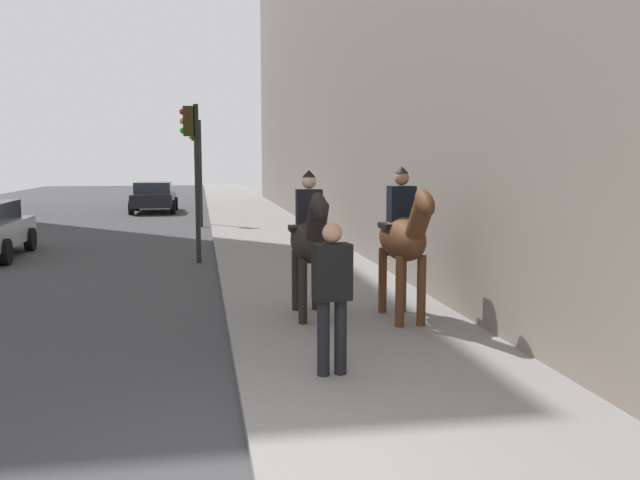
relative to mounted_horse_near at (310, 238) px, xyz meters
name	(u,v)px	position (x,y,z in m)	size (l,w,h in m)	color
sidewalk_slab	(469,456)	(-4.82, -0.54, -1.27)	(120.00, 3.57, 0.12)	slate
mounted_horse_near	(310,238)	(0.00, 0.00, 0.00)	(2.15, 0.61, 2.22)	black
mounted_horse_far	(404,236)	(-0.41, -1.32, 0.05)	(2.15, 0.60, 2.28)	#4C2B16
pedestrian_greeting	(332,288)	(-2.72, 0.20, -0.23)	(0.31, 0.43, 1.70)	black
car_mid_lane	(154,196)	(22.53, 3.74, -0.58)	(4.15, 2.09, 1.44)	black
traffic_light_near_curb	(193,157)	(6.49, 1.76, 1.21)	(0.20, 0.44, 3.79)	black
traffic_light_far_curb	(198,156)	(15.28, 1.67, 1.29)	(0.20, 0.44, 3.91)	black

